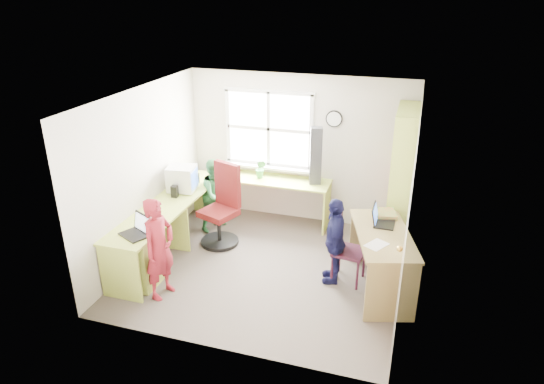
{
  "coord_description": "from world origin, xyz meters",
  "views": [
    {
      "loc": [
        1.78,
        -5.5,
        3.64
      ],
      "look_at": [
        0.0,
        0.25,
        1.05
      ],
      "focal_mm": 32.0,
      "sensor_mm": 36.0,
      "label": 1
    }
  ],
  "objects_px": {
    "l_desk": "(170,235)",
    "laptop_right": "(381,219)",
    "laptop_left": "(138,230)",
    "bookshelf": "(401,184)",
    "potted_plant": "(261,169)",
    "right_desk": "(382,249)",
    "crt_monitor": "(182,179)",
    "person_green": "(216,195)",
    "person_navy": "(335,241)",
    "swivel_chair": "(222,210)",
    "cd_tower": "(316,156)",
    "person_red": "(159,249)",
    "wooden_chair": "(344,246)"
  },
  "relations": [
    {
      "from": "l_desk",
      "to": "wooden_chair",
      "type": "relative_size",
      "value": 3.23
    },
    {
      "from": "l_desk",
      "to": "swivel_chair",
      "type": "height_order",
      "value": "swivel_chair"
    },
    {
      "from": "right_desk",
      "to": "wooden_chair",
      "type": "height_order",
      "value": "wooden_chair"
    },
    {
      "from": "swivel_chair",
      "to": "person_green",
      "type": "height_order",
      "value": "swivel_chair"
    },
    {
      "from": "swivel_chair",
      "to": "person_red",
      "type": "relative_size",
      "value": 0.94
    },
    {
      "from": "right_desk",
      "to": "potted_plant",
      "type": "height_order",
      "value": "potted_plant"
    },
    {
      "from": "potted_plant",
      "to": "laptop_right",
      "type": "bearing_deg",
      "value": -30.33
    },
    {
      "from": "laptop_right",
      "to": "person_green",
      "type": "distance_m",
      "value": 2.71
    },
    {
      "from": "bookshelf",
      "to": "crt_monitor",
      "type": "xyz_separation_m",
      "value": [
        -3.17,
        -0.62,
        -0.05
      ]
    },
    {
      "from": "person_red",
      "to": "laptop_left",
      "type": "bearing_deg",
      "value": 83.73
    },
    {
      "from": "right_desk",
      "to": "person_green",
      "type": "height_order",
      "value": "person_green"
    },
    {
      "from": "laptop_left",
      "to": "person_navy",
      "type": "distance_m",
      "value": 2.5
    },
    {
      "from": "person_green",
      "to": "l_desk",
      "type": "bearing_deg",
      "value": -164.47
    },
    {
      "from": "right_desk",
      "to": "person_green",
      "type": "bearing_deg",
      "value": 144.12
    },
    {
      "from": "right_desk",
      "to": "person_navy",
      "type": "xyz_separation_m",
      "value": [
        -0.6,
        0.03,
        0.01
      ]
    },
    {
      "from": "person_green",
      "to": "right_desk",
      "type": "bearing_deg",
      "value": -86.1
    },
    {
      "from": "laptop_right",
      "to": "potted_plant",
      "type": "distance_m",
      "value": 2.34
    },
    {
      "from": "l_desk",
      "to": "potted_plant",
      "type": "distance_m",
      "value": 1.91
    },
    {
      "from": "laptop_right",
      "to": "potted_plant",
      "type": "xyz_separation_m",
      "value": [
        -2.02,
        1.18,
        0.04
      ]
    },
    {
      "from": "bookshelf",
      "to": "cd_tower",
      "type": "bearing_deg",
      "value": 168.14
    },
    {
      "from": "l_desk",
      "to": "potted_plant",
      "type": "relative_size",
      "value": 9.43
    },
    {
      "from": "l_desk",
      "to": "bookshelf",
      "type": "distance_m",
      "value": 3.35
    },
    {
      "from": "wooden_chair",
      "to": "crt_monitor",
      "type": "height_order",
      "value": "crt_monitor"
    },
    {
      "from": "laptop_left",
      "to": "person_green",
      "type": "xyz_separation_m",
      "value": [
        0.28,
        1.79,
        -0.22
      ]
    },
    {
      "from": "laptop_right",
      "to": "person_navy",
      "type": "xyz_separation_m",
      "value": [
        -0.54,
        -0.24,
        -0.27
      ]
    },
    {
      "from": "bookshelf",
      "to": "crt_monitor",
      "type": "relative_size",
      "value": 4.78
    },
    {
      "from": "person_green",
      "to": "person_navy",
      "type": "height_order",
      "value": "person_navy"
    },
    {
      "from": "person_green",
      "to": "person_navy",
      "type": "xyz_separation_m",
      "value": [
        2.06,
        -0.93,
        0.01
      ]
    },
    {
      "from": "cd_tower",
      "to": "potted_plant",
      "type": "bearing_deg",
      "value": 167.32
    },
    {
      "from": "bookshelf",
      "to": "potted_plant",
      "type": "xyz_separation_m",
      "value": [
        -2.2,
        0.23,
        -0.1
      ]
    },
    {
      "from": "wooden_chair",
      "to": "laptop_right",
      "type": "xyz_separation_m",
      "value": [
        0.42,
        0.18,
        0.37
      ]
    },
    {
      "from": "bookshelf",
      "to": "wooden_chair",
      "type": "xyz_separation_m",
      "value": [
        -0.6,
        -1.14,
        -0.51
      ]
    },
    {
      "from": "crt_monitor",
      "to": "person_navy",
      "type": "distance_m",
      "value": 2.53
    },
    {
      "from": "cd_tower",
      "to": "potted_plant",
      "type": "height_order",
      "value": "cd_tower"
    },
    {
      "from": "l_desk",
      "to": "laptop_left",
      "type": "bearing_deg",
      "value": -100.67
    },
    {
      "from": "laptop_left",
      "to": "laptop_right",
      "type": "height_order",
      "value": "laptop_right"
    },
    {
      "from": "l_desk",
      "to": "person_navy",
      "type": "xyz_separation_m",
      "value": [
        2.23,
        0.28,
        0.13
      ]
    },
    {
      "from": "right_desk",
      "to": "laptop_left",
      "type": "relative_size",
      "value": 3.36
    },
    {
      "from": "wooden_chair",
      "to": "bookshelf",
      "type": "bearing_deg",
      "value": 69.07
    },
    {
      "from": "laptop_right",
      "to": "person_green",
      "type": "height_order",
      "value": "person_green"
    },
    {
      "from": "l_desk",
      "to": "laptop_right",
      "type": "distance_m",
      "value": 2.85
    },
    {
      "from": "bookshelf",
      "to": "person_red",
      "type": "height_order",
      "value": "bookshelf"
    },
    {
      "from": "cd_tower",
      "to": "swivel_chair",
      "type": "bearing_deg",
      "value": -158.42
    },
    {
      "from": "wooden_chair",
      "to": "person_navy",
      "type": "bearing_deg",
      "value": -148.86
    },
    {
      "from": "person_navy",
      "to": "potted_plant",
      "type": "bearing_deg",
      "value": -144.16
    },
    {
      "from": "bookshelf",
      "to": "person_navy",
      "type": "relative_size",
      "value": 1.78
    },
    {
      "from": "swivel_chair",
      "to": "crt_monitor",
      "type": "relative_size",
      "value": 2.81
    },
    {
      "from": "potted_plant",
      "to": "person_red",
      "type": "distance_m",
      "value": 2.45
    },
    {
      "from": "person_navy",
      "to": "person_red",
      "type": "bearing_deg",
      "value": -74.64
    },
    {
      "from": "cd_tower",
      "to": "person_navy",
      "type": "height_order",
      "value": "cd_tower"
    }
  ]
}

